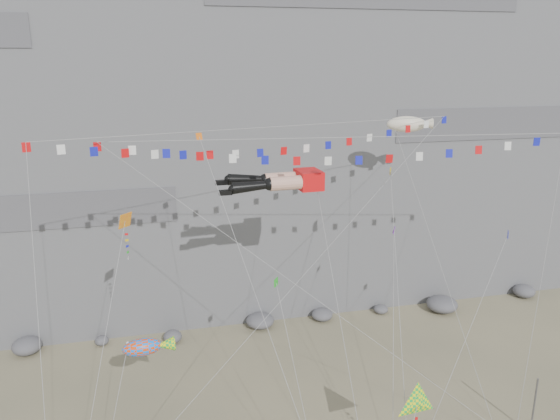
{
  "coord_description": "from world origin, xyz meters",
  "views": [
    {
      "loc": [
        -8.88,
        -27.79,
        24.17
      ],
      "look_at": [
        -0.03,
        9.0,
        13.46
      ],
      "focal_mm": 35.0,
      "sensor_mm": 36.0,
      "label": 1
    }
  ],
  "objects": [
    {
      "name": "talus_boulders",
      "position": [
        0.0,
        17.0,
        0.6
      ],
      "size": [
        60.0,
        3.0,
        1.2
      ],
      "primitive_type": null,
      "color": "#5D5D62",
      "rests_on": "ground"
    },
    {
      "name": "anchor_pole_right",
      "position": [
        14.51,
        -1.71,
        2.07
      ],
      "size": [
        0.12,
        0.12,
        4.13
      ],
      "primitive_type": "cylinder",
      "color": "slate",
      "rests_on": "ground"
    },
    {
      "name": "fish_windsock",
      "position": [
        -10.1,
        2.47,
        7.36
      ],
      "size": [
        5.05,
        8.17,
        10.89
      ],
      "color": "#ED410C",
      "rests_on": "ground"
    },
    {
      "name": "cliff",
      "position": [
        0.0,
        32.0,
        25.0
      ],
      "size": [
        80.0,
        28.0,
        50.0
      ],
      "primitive_type": "cube",
      "color": "slate",
      "rests_on": "ground"
    },
    {
      "name": "harlequin_kite",
      "position": [
        -10.58,
        4.2,
        14.77
      ],
      "size": [
        4.73,
        9.68,
        17.49
      ],
      "color": "red",
      "rests_on": "ground"
    },
    {
      "name": "small_kite_e",
      "position": [
        13.37,
        1.54,
        12.63
      ],
      "size": [
        10.6,
        7.3,
        17.59
      ],
      "color": "#1419B4",
      "rests_on": "ground"
    },
    {
      "name": "delta_kite",
      "position": [
        4.7,
        -4.08,
        5.52
      ],
      "size": [
        4.43,
        3.45,
        7.53
      ],
      "color": "#FFF70D",
      "rests_on": "ground"
    },
    {
      "name": "legs_kite",
      "position": [
        -0.5,
        6.74,
        16.1
      ],
      "size": [
        7.12,
        17.01,
        22.56
      ],
      "rotation": [
        0.0,
        0.0,
        0.05
      ],
      "color": "red",
      "rests_on": "ground"
    },
    {
      "name": "small_kite_c",
      "position": [
        -1.78,
        2.61,
        10.47
      ],
      "size": [
        1.49,
        9.58,
        13.85
      ],
      "color": "green",
      "rests_on": "ground"
    },
    {
      "name": "small_kite_d",
      "position": [
        7.35,
        6.58,
        16.01
      ],
      "size": [
        4.64,
        14.33,
        21.7
      ],
      "color": "gold",
      "rests_on": "ground"
    },
    {
      "name": "small_kite_a",
      "position": [
        -5.67,
        5.86,
        18.68
      ],
      "size": [
        5.96,
        13.66,
        23.93
      ],
      "color": "orange",
      "rests_on": "ground"
    },
    {
      "name": "flag_banner_upper",
      "position": [
        -0.91,
        7.67,
        19.59
      ],
      "size": [
        29.19,
        15.4,
        26.83
      ],
      "color": "red",
      "rests_on": "ground"
    },
    {
      "name": "blimp_windsock",
      "position": [
        10.97,
        11.9,
        18.94
      ],
      "size": [
        4.27,
        14.34,
        23.09
      ],
      "color": "#F0E3C5",
      "rests_on": "ground"
    },
    {
      "name": "flag_banner_lower",
      "position": [
        3.0,
        4.33,
        19.24
      ],
      "size": [
        29.79,
        8.25,
        22.61
      ],
      "color": "red",
      "rests_on": "ground"
    },
    {
      "name": "small_kite_b",
      "position": [
        7.76,
        6.42,
        11.81
      ],
      "size": [
        5.57,
        12.73,
        17.79
      ],
      "color": "purple",
      "rests_on": "ground"
    }
  ]
}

